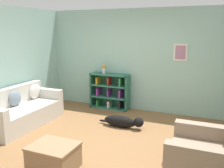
{
  "coord_description": "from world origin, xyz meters",
  "views": [
    {
      "loc": [
        1.84,
        -3.9,
        2.06
      ],
      "look_at": [
        0.0,
        0.4,
        1.05
      ],
      "focal_mm": 40.0,
      "sensor_mm": 36.0,
      "label": 1
    }
  ],
  "objects_px": {
    "recliner_chair": "(210,158)",
    "dog": "(123,121)",
    "couch": "(21,111)",
    "coffee_table": "(54,156)",
    "vase": "(104,68)",
    "bookshelf": "(110,91)"
  },
  "relations": [
    {
      "from": "recliner_chair",
      "to": "dog",
      "type": "height_order",
      "value": "recliner_chair"
    },
    {
      "from": "couch",
      "to": "coffee_table",
      "type": "distance_m",
      "value": 2.15
    },
    {
      "from": "vase",
      "to": "bookshelf",
      "type": "bearing_deg",
      "value": 7.92
    },
    {
      "from": "bookshelf",
      "to": "recliner_chair",
      "type": "distance_m",
      "value": 3.62
    },
    {
      "from": "dog",
      "to": "vase",
      "type": "distance_m",
      "value": 1.78
    },
    {
      "from": "couch",
      "to": "dog",
      "type": "distance_m",
      "value": 2.26
    },
    {
      "from": "recliner_chair",
      "to": "couch",
      "type": "bearing_deg",
      "value": 171.13
    },
    {
      "from": "bookshelf",
      "to": "vase",
      "type": "height_order",
      "value": "vase"
    },
    {
      "from": "bookshelf",
      "to": "vase",
      "type": "xyz_separation_m",
      "value": [
        -0.17,
        -0.02,
        0.62
      ]
    },
    {
      "from": "coffee_table",
      "to": "vase",
      "type": "xyz_separation_m",
      "value": [
        -0.61,
        3.1,
        0.87
      ]
    },
    {
      "from": "coffee_table",
      "to": "dog",
      "type": "xyz_separation_m",
      "value": [
        0.38,
        1.96,
        -0.07
      ]
    },
    {
      "from": "couch",
      "to": "bookshelf",
      "type": "distance_m",
      "value": 2.31
    },
    {
      "from": "recliner_chair",
      "to": "dog",
      "type": "distance_m",
      "value": 2.25
    },
    {
      "from": "bookshelf",
      "to": "coffee_table",
      "type": "xyz_separation_m",
      "value": [
        0.44,
        -3.13,
        -0.25
      ]
    },
    {
      "from": "bookshelf",
      "to": "recliner_chair",
      "type": "xyz_separation_m",
      "value": [
        2.61,
        -2.51,
        -0.13
      ]
    },
    {
      "from": "dog",
      "to": "vase",
      "type": "height_order",
      "value": "vase"
    },
    {
      "from": "couch",
      "to": "bookshelf",
      "type": "height_order",
      "value": "bookshelf"
    },
    {
      "from": "coffee_table",
      "to": "vase",
      "type": "bearing_deg",
      "value": 101.16
    },
    {
      "from": "bookshelf",
      "to": "recliner_chair",
      "type": "relative_size",
      "value": 1.05
    },
    {
      "from": "bookshelf",
      "to": "coffee_table",
      "type": "distance_m",
      "value": 3.17
    },
    {
      "from": "coffee_table",
      "to": "dog",
      "type": "bearing_deg",
      "value": 79.15
    },
    {
      "from": "coffee_table",
      "to": "vase",
      "type": "height_order",
      "value": "vase"
    }
  ]
}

